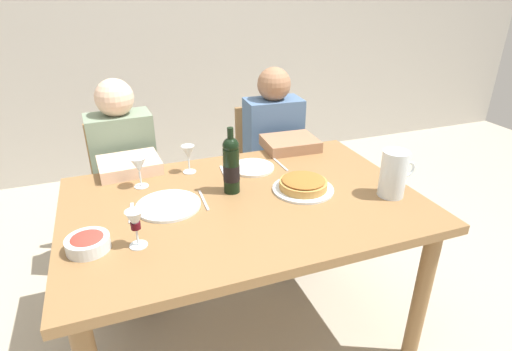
% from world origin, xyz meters
% --- Properties ---
extents(ground_plane, '(8.00, 8.00, 0.00)m').
position_xyz_m(ground_plane, '(0.00, 0.00, 0.00)').
color(ground_plane, '#B2A893').
extents(back_wall, '(8.00, 0.10, 2.80)m').
position_xyz_m(back_wall, '(0.00, 2.24, 1.40)').
color(back_wall, '#B2ADA3').
rests_on(back_wall, ground).
extents(dining_table, '(1.50, 1.00, 0.76)m').
position_xyz_m(dining_table, '(0.00, 0.00, 0.67)').
color(dining_table, olive).
rests_on(dining_table, ground).
extents(wine_bottle, '(0.07, 0.07, 0.30)m').
position_xyz_m(wine_bottle, '(-0.02, 0.09, 0.89)').
color(wine_bottle, black).
rests_on(wine_bottle, dining_table).
extents(water_pitcher, '(0.17, 0.11, 0.21)m').
position_xyz_m(water_pitcher, '(0.62, -0.19, 0.85)').
color(water_pitcher, silver).
rests_on(water_pitcher, dining_table).
extents(baked_tart, '(0.28, 0.28, 0.06)m').
position_xyz_m(baked_tart, '(0.28, -0.01, 0.79)').
color(baked_tart, silver).
rests_on(baked_tart, dining_table).
extents(salad_bowl, '(0.15, 0.15, 0.06)m').
position_xyz_m(salad_bowl, '(-0.62, -0.15, 0.79)').
color(salad_bowl, silver).
rests_on(salad_bowl, dining_table).
extents(wine_glass_left_diner, '(0.06, 0.06, 0.14)m').
position_xyz_m(wine_glass_left_diner, '(-0.16, 0.36, 0.86)').
color(wine_glass_left_diner, silver).
rests_on(wine_glass_left_diner, dining_table).
extents(wine_glass_right_diner, '(0.06, 0.06, 0.14)m').
position_xyz_m(wine_glass_right_diner, '(-0.46, -0.19, 0.86)').
color(wine_glass_right_diner, silver).
rests_on(wine_glass_right_diner, dining_table).
extents(wine_glass_centre, '(0.07, 0.07, 0.14)m').
position_xyz_m(wine_glass_centre, '(-0.40, 0.28, 0.86)').
color(wine_glass_centre, silver).
rests_on(wine_glass_centre, dining_table).
extents(dinner_plate_left_setting, '(0.27, 0.27, 0.01)m').
position_xyz_m(dinner_plate_left_setting, '(-0.31, 0.05, 0.77)').
color(dinner_plate_left_setting, silver).
rests_on(dinner_plate_left_setting, dining_table).
extents(dinner_plate_right_setting, '(0.22, 0.22, 0.01)m').
position_xyz_m(dinner_plate_right_setting, '(0.14, 0.29, 0.77)').
color(dinner_plate_right_setting, white).
rests_on(dinner_plate_right_setting, dining_table).
extents(fork_left_setting, '(0.03, 0.16, 0.00)m').
position_xyz_m(fork_left_setting, '(-0.46, 0.05, 0.76)').
color(fork_left_setting, silver).
rests_on(fork_left_setting, dining_table).
extents(knife_left_setting, '(0.02, 0.18, 0.00)m').
position_xyz_m(knife_left_setting, '(-0.16, 0.05, 0.76)').
color(knife_left_setting, silver).
rests_on(knife_left_setting, dining_table).
extents(knife_right_setting, '(0.02, 0.18, 0.00)m').
position_xyz_m(knife_right_setting, '(0.29, 0.29, 0.76)').
color(knife_right_setting, silver).
rests_on(knife_right_setting, dining_table).
extents(spoon_right_setting, '(0.03, 0.16, 0.00)m').
position_xyz_m(spoon_right_setting, '(-0.01, 0.29, 0.76)').
color(spoon_right_setting, silver).
rests_on(spoon_right_setting, dining_table).
extents(chair_left, '(0.42, 0.42, 0.87)m').
position_xyz_m(chair_left, '(-0.46, 0.88, 0.50)').
color(chair_left, olive).
rests_on(chair_left, ground).
extents(diner_left, '(0.35, 0.52, 1.16)m').
position_xyz_m(diner_left, '(-0.44, 0.64, 0.62)').
color(diner_left, gray).
rests_on(diner_left, ground).
extents(chair_right, '(0.42, 0.42, 0.87)m').
position_xyz_m(chair_right, '(0.45, 0.87, 0.50)').
color(chair_right, olive).
rests_on(chair_right, ground).
extents(diner_right, '(0.35, 0.52, 1.16)m').
position_xyz_m(diner_right, '(0.44, 0.64, 0.62)').
color(diner_right, '#4C6B93').
rests_on(diner_right, ground).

